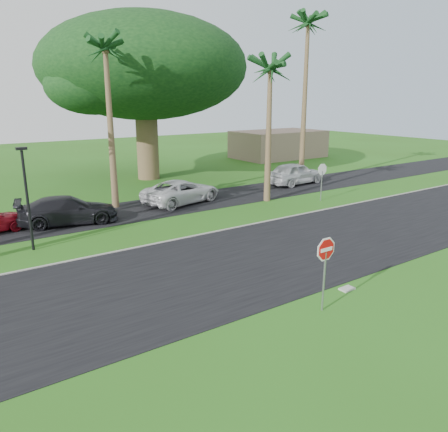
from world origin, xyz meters
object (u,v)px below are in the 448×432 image
stop_sign_far (322,174)px  car_pickup (295,173)px  car_dark (68,211)px  car_minivan (182,192)px  stop_sign_near (325,259)px

stop_sign_far → car_pickup: stop_sign_far is taller
stop_sign_far → car_dark: 15.99m
car_dark → car_pickup: (17.94, 1.28, 0.11)m
car_dark → car_minivan: car_dark is taller
stop_sign_far → car_minivan: stop_sign_far is taller
stop_sign_near → stop_sign_far: (11.50, 11.00, 0.00)m
stop_sign_near → car_pickup: stop_sign_near is taller
stop_sign_far → car_minivan: 9.31m
stop_sign_far → stop_sign_near: bearing=43.7°
stop_sign_near → car_minivan: stop_sign_near is taller
stop_sign_far → car_pickup: bearing=-115.6°
stop_sign_far → car_dark: (-15.49, 3.83, -1.02)m
stop_sign_far → car_dark: bearing=-13.9°
car_minivan → car_pickup: size_ratio=1.07×
stop_sign_near → car_dark: stop_sign_near is taller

